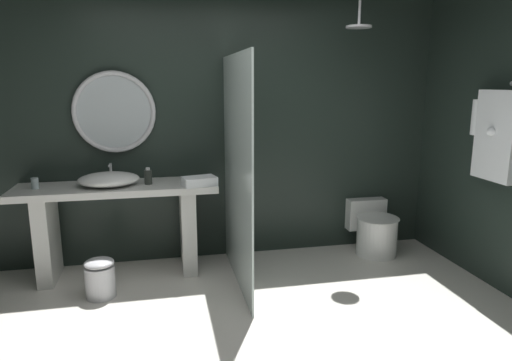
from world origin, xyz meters
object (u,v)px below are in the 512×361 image
at_px(round_wall_mirror, 114,112).
at_px(rain_shower_head, 359,25).
at_px(soap_dispenser, 148,177).
at_px(hanging_bathrobe, 499,132).
at_px(vessel_sink, 109,179).
at_px(waste_bin, 100,278).
at_px(folded_hand_towel, 199,181).
at_px(tumbler_cup, 35,183).
at_px(toilet, 373,229).

relative_size(round_wall_mirror, rain_shower_head, 2.66).
xyz_separation_m(soap_dispenser, hanging_bathrobe, (2.81, -0.92, 0.44)).
relative_size(vessel_sink, hanging_bathrobe, 0.66).
bearing_deg(vessel_sink, waste_bin, -99.71).
height_order(round_wall_mirror, folded_hand_towel, round_wall_mirror).
bearing_deg(folded_hand_towel, soap_dispenser, 161.53).
xyz_separation_m(vessel_sink, hanging_bathrobe, (3.15, -0.93, 0.44)).
bearing_deg(waste_bin, soap_dispenser, 46.36).
bearing_deg(soap_dispenser, hanging_bathrobe, -18.22).
bearing_deg(folded_hand_towel, tumbler_cup, 173.37).
distance_m(rain_shower_head, waste_bin, 3.13).
bearing_deg(hanging_bathrobe, vessel_sink, 163.57).
bearing_deg(vessel_sink, round_wall_mirror, 77.34).
height_order(vessel_sink, toilet, vessel_sink).
bearing_deg(rain_shower_head, toilet, 26.91).
bearing_deg(tumbler_cup, hanging_bathrobe, -14.01).
height_order(toilet, waste_bin, toilet).
bearing_deg(round_wall_mirror, soap_dispenser, -43.89).
bearing_deg(rain_shower_head, round_wall_mirror, 169.92).
xyz_separation_m(round_wall_mirror, folded_hand_towel, (0.72, -0.42, -0.59)).
distance_m(vessel_sink, rain_shower_head, 2.62).
xyz_separation_m(hanging_bathrobe, waste_bin, (-3.22, 0.49, -1.18)).
height_order(soap_dispenser, toilet, soap_dispenser).
relative_size(vessel_sink, tumbler_cup, 5.46).
relative_size(soap_dispenser, toilet, 0.24).
bearing_deg(soap_dispenser, rain_shower_head, -3.61).
xyz_separation_m(soap_dispenser, round_wall_mirror, (-0.28, 0.27, 0.56)).
relative_size(round_wall_mirror, waste_bin, 2.24).
bearing_deg(soap_dispenser, round_wall_mirror, 136.11).
distance_m(vessel_sink, round_wall_mirror, 0.63).
bearing_deg(folded_hand_towel, round_wall_mirror, 150.05).
xyz_separation_m(vessel_sink, round_wall_mirror, (0.06, 0.27, 0.57)).
bearing_deg(round_wall_mirror, rain_shower_head, -10.08).
bearing_deg(tumbler_cup, soap_dispenser, -0.82).
height_order(round_wall_mirror, rain_shower_head, rain_shower_head).
bearing_deg(hanging_bathrobe, folded_hand_towel, 161.83).
height_order(waste_bin, folded_hand_towel, folded_hand_towel).
xyz_separation_m(tumbler_cup, toilet, (3.20, 0.04, -0.64)).
bearing_deg(vessel_sink, rain_shower_head, -3.16).
relative_size(toilet, waste_bin, 1.89).
height_order(vessel_sink, hanging_bathrobe, hanging_bathrobe).
relative_size(hanging_bathrobe, toilet, 1.27).
height_order(vessel_sink, folded_hand_towel, vessel_sink).
xyz_separation_m(tumbler_cup, soap_dispenser, (0.95, -0.01, 0.02)).
distance_m(vessel_sink, folded_hand_towel, 0.80).
height_order(vessel_sink, soap_dispenser, vessel_sink).
distance_m(soap_dispenser, rain_shower_head, 2.33).
height_order(soap_dispenser, waste_bin, soap_dispenser).
bearing_deg(hanging_bathrobe, tumbler_cup, 165.99).
bearing_deg(rain_shower_head, folded_hand_towel, -178.90).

